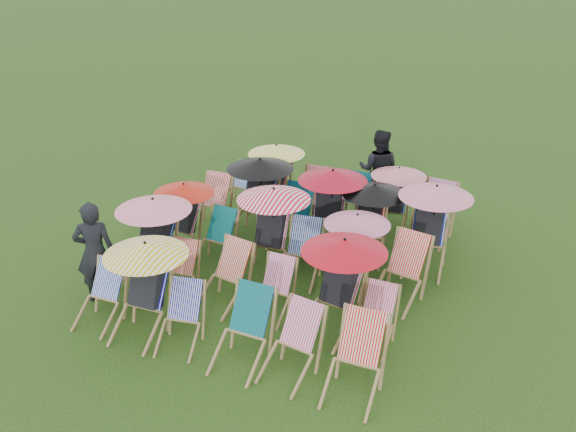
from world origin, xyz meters
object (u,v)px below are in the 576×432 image
at_px(deckchair_5, 355,361).
at_px(deckchair_29, 433,213).
at_px(person_left, 95,252).
at_px(deckchair_0, 100,296).
at_px(person_rear, 378,170).

relative_size(deckchair_5, deckchair_29, 0.98).
relative_size(deckchair_29, person_left, 0.62).
height_order(deckchair_0, person_left, person_left).
bearing_deg(person_left, deckchair_0, 98.76).
height_order(person_left, person_rear, person_rear).
bearing_deg(person_rear, deckchair_5, 98.10).
relative_size(deckchair_0, person_left, 0.53).
xyz_separation_m(deckchair_0, person_rear, (2.55, 5.52, 0.39)).
xyz_separation_m(deckchair_5, deckchair_29, (-0.03, 4.61, 0.01)).
bearing_deg(deckchair_29, person_left, -129.75).
distance_m(deckchair_0, person_left, 0.75).
height_order(deckchair_5, person_left, person_left).
bearing_deg(person_rear, person_left, 53.77).
bearing_deg(person_left, person_rear, -152.44).
bearing_deg(person_left, deckchair_5, 141.69).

